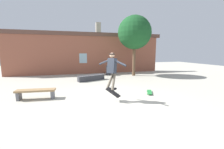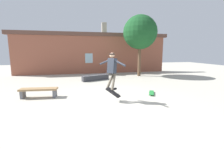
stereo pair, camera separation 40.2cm
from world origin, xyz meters
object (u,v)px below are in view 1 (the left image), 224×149
object	(u,v)px
skate_ledge	(91,78)
skater	(112,68)
trash_bin	(108,70)
tree_right	(135,33)
skateboard_resting	(149,92)
park_bench	(36,92)
skateboard_flipping	(113,93)

from	to	relation	value
skate_ledge	skater	bearing A→B (deg)	-108.00
skate_ledge	trash_bin	world-z (taller)	trash_bin
tree_right	skateboard_resting	xyz separation A→B (m)	(-1.54, -5.43, -3.60)
skate_ledge	skateboard_resting	distance (m)	4.81
skateboard_resting	trash_bin	bearing A→B (deg)	-147.31
tree_right	skate_ledge	xyz separation A→B (m)	(-3.91, -1.25, -3.47)
skateboard_resting	skater	bearing A→B (deg)	-46.23
tree_right	skater	distance (m)	7.44
tree_right	park_bench	size ratio (longest dim) A/B	3.04
skateboard_flipping	skateboard_resting	bearing A→B (deg)	4.90
skate_ledge	skater	xyz separation A→B (m)	(0.21, -4.81, 1.23)
skater	skateboard_resting	distance (m)	2.64
skateboard_flipping	trash_bin	bearing A→B (deg)	64.47
park_bench	skater	bearing A→B (deg)	-14.93
skate_ledge	skateboard_flipping	world-z (taller)	skateboard_flipping
tree_right	trash_bin	xyz separation A→B (m)	(-2.09, 0.79, -3.23)
skateboard_resting	tree_right	bearing A→B (deg)	-168.17
skater	skate_ledge	bearing A→B (deg)	54.42
trash_bin	skateboard_flipping	bearing A→B (deg)	-102.88
park_bench	skate_ledge	world-z (taller)	park_bench
tree_right	skate_ledge	distance (m)	5.37
park_bench	tree_right	bearing A→B (deg)	40.68
skate_ledge	skater	size ratio (longest dim) A/B	1.31
skateboard_resting	park_bench	bearing A→B (deg)	-68.33
park_bench	skater	world-z (taller)	skater
park_bench	trash_bin	size ratio (longest dim) A/B	2.00
skate_ledge	trash_bin	xyz separation A→B (m)	(1.82, 2.03, 0.23)
tree_right	trash_bin	distance (m)	3.93
tree_right	skateboard_flipping	world-z (taller)	tree_right
skateboard_flipping	tree_right	bearing A→B (deg)	46.38
skate_ledge	trash_bin	size ratio (longest dim) A/B	2.43
park_bench	trash_bin	distance (m)	7.43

